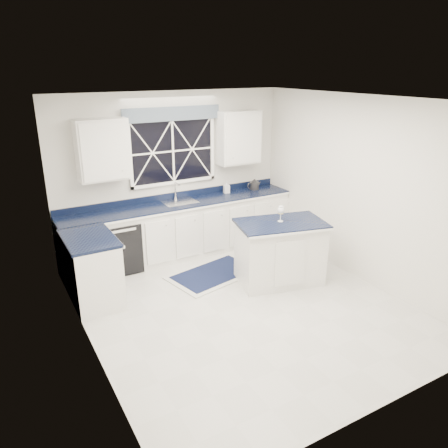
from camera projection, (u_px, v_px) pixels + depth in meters
ground at (243, 305)px, 5.92m from camera, size 4.50×4.50×0.00m
back_wall at (173, 174)px, 7.30m from camera, size 4.00×0.10×2.70m
base_cabinets at (168, 237)px, 7.07m from camera, size 3.99×1.60×0.90m
countertop at (181, 204)px, 7.20m from camera, size 3.98×0.64×0.04m
dishwasher at (118, 245)px, 6.86m from camera, size 0.60×0.58×0.82m
window at (173, 146)px, 7.10m from camera, size 1.65×0.09×1.26m
upper_cabinets at (176, 143)px, 6.97m from camera, size 3.10×0.34×0.90m
faucet at (176, 190)px, 7.30m from camera, size 0.05×0.20×0.30m
island at (280, 252)px, 6.45m from camera, size 1.40×1.03×0.94m
rug at (214, 273)px, 6.81m from camera, size 1.54×1.12×0.02m
kettle at (254, 185)px, 7.93m from camera, size 0.28×0.18×0.20m
wine_glass at (281, 211)px, 6.27m from camera, size 0.10×0.10×0.23m
soap_bottle at (227, 187)px, 7.71m from camera, size 0.11×0.12×0.21m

